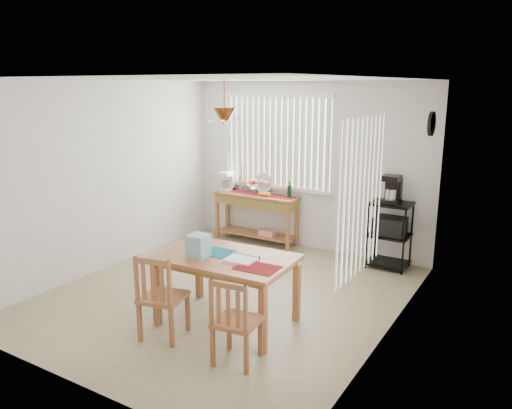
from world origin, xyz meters
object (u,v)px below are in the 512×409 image
Objects in this scene: wire_cart at (390,229)px; dining_table at (227,264)px; chair_right at (235,322)px; cart_items at (392,190)px; sideboard at (257,206)px; chair_left at (161,297)px.

wire_cart reaches higher than dining_table.
cart_items is at bearing 81.90° from chair_right.
chair_right reaches higher than dining_table.
wire_cart reaches higher than sideboard.
sideboard is 2.27m from cart_items.
sideboard is at bearing 118.07° from chair_right.
chair_left is (-1.37, -3.23, -0.68)m from cart_items.
dining_table is at bearing 129.55° from chair_right.
sideboard is 3.68× the size of cart_items.
wire_cart is 3.51m from chair_left.
cart_items reaches higher than chair_right.
chair_right is at bearing -98.10° from cart_items.
chair_left is at bearing -113.05° from wire_cart.
chair_left reaches higher than dining_table.
sideboard is 3.37m from chair_left.
chair_left is (-0.37, -0.64, -0.23)m from dining_table.
chair_left reaches higher than sideboard.
sideboard is 1.51× the size of wire_cart.
wire_cart is 0.56m from cart_items.
dining_table is (-1.00, -2.59, 0.10)m from wire_cart.
dining_table is at bearing -65.26° from sideboard.
wire_cart is 2.78m from dining_table.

